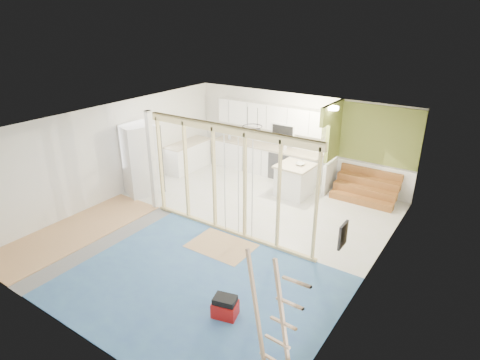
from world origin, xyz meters
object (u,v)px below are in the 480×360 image
Objects in this scene: fridge at (139,160)px; island at (294,181)px; toolbox at (225,307)px; ladder at (273,320)px.

fridge reaches higher than island.
island is 5.20m from toolbox.
fridge reaches higher than toolbox.
fridge is at bearing -146.41° from island.
ladder reaches higher than island.
toolbox is 1.56m from ladder.
island is at bearing 50.51° from fridge.
fridge is 1.06× the size of ladder.
island is (3.70, 2.25, -0.54)m from fridge.
ladder is (6.19, -3.36, -0.04)m from fridge.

